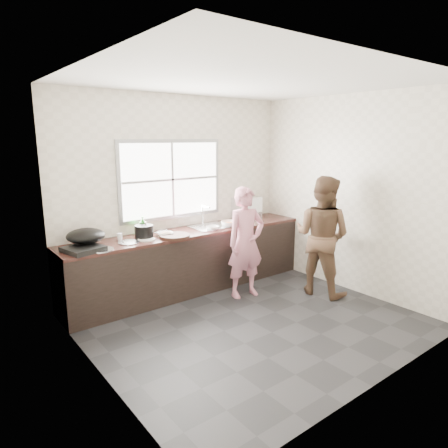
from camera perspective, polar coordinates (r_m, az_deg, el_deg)
floor at (r=4.86m, az=3.86°, el=-13.72°), size 3.60×3.20×0.01m
ceiling at (r=4.41m, az=4.40°, el=19.82°), size 3.60×3.20×0.01m
wall_back at (r=5.72m, az=-6.67°, el=4.42°), size 3.60×0.01×2.70m
wall_left at (r=3.53m, az=-18.35°, el=-1.03°), size 0.01×3.20×2.70m
wall_right at (r=5.79m, az=17.61°, el=4.02°), size 0.01×3.20×2.70m
wall_front at (r=3.44m, az=22.21°, el=-1.65°), size 3.60×0.01×2.70m
cabinet at (r=5.67m, az=-4.78°, el=-5.37°), size 3.60×0.62×0.82m
countertop at (r=5.55m, az=-4.86°, el=-1.14°), size 3.60×0.64×0.04m
sink at (r=5.74m, az=-1.93°, el=-0.41°), size 0.55×0.45×0.02m
faucet at (r=5.87m, az=-3.09°, el=1.31°), size 0.02×0.02×0.30m
window_frame at (r=5.63m, az=-7.52°, el=6.32°), size 1.60×0.05×1.10m
window_glazing at (r=5.61m, az=-7.39°, el=6.31°), size 1.50×0.01×1.00m
woman at (r=5.36m, az=3.13°, el=-3.17°), size 0.56×0.41×1.40m
person_side at (r=5.58m, az=13.80°, el=-1.64°), size 0.79×0.92×1.63m
cutting_board at (r=5.18m, az=-7.07°, el=-1.72°), size 0.43×0.43×0.04m
cleaver at (r=5.35m, az=-9.00°, el=-1.07°), size 0.23×0.20×0.01m
bowl_mince at (r=5.27m, az=-8.36°, el=-1.46°), size 0.26×0.26×0.05m
bowl_crabs at (r=5.78m, az=0.79°, el=-0.04°), size 0.24×0.24×0.06m
bowl_held at (r=5.56m, az=-1.62°, el=-0.50°), size 0.26×0.26×0.07m
black_pot at (r=5.19m, az=-11.36°, el=-1.10°), size 0.29×0.29×0.17m
plate_food at (r=5.12m, az=-11.00°, el=-2.16°), size 0.24×0.24×0.02m
bottle_green at (r=5.31m, az=-11.54°, el=-0.29°), size 0.11×0.11×0.26m
bottle_brown_tall at (r=5.26m, az=-11.10°, el=-0.85°), size 0.11×0.11×0.18m
bottle_brown_short at (r=5.28m, az=-11.77°, el=-0.99°), size 0.15×0.15×0.15m
glass_jar at (r=5.18m, az=-14.67°, el=-1.77°), size 0.07×0.07×0.09m
burner at (r=4.79m, az=-19.45°, el=-3.39°), size 0.46×0.46×0.06m
wok at (r=4.92m, az=-19.15°, el=-1.60°), size 0.45×0.45×0.17m
dish_rack at (r=6.38m, az=3.06°, el=2.37°), size 0.45×0.32×0.34m
pot_lid_left at (r=4.78m, az=-17.13°, el=-3.53°), size 0.37×0.37×0.01m
pot_lid_right at (r=5.03m, az=-13.44°, el=-2.56°), size 0.33×0.33×0.01m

